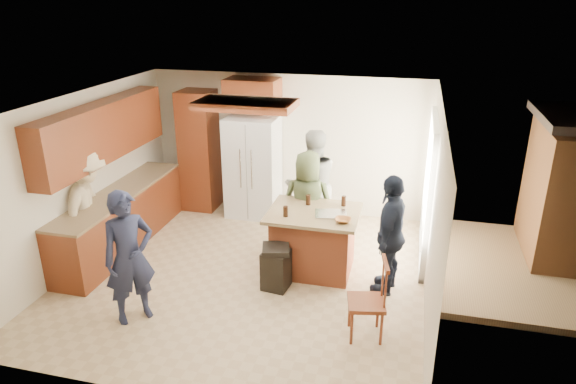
% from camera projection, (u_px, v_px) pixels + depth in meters
% --- Properties ---
extents(room_shell, '(8.00, 5.20, 5.00)m').
position_uv_depth(room_shell, '(560.00, 205.00, 7.61)').
color(room_shell, tan).
rests_on(room_shell, ground).
extents(person_front_left, '(0.75, 0.76, 1.69)m').
position_uv_depth(person_front_left, '(129.00, 257.00, 6.15)').
color(person_front_left, '#1C2039').
rests_on(person_front_left, ground).
extents(person_behind_left, '(1.04, 0.92, 1.83)m').
position_uv_depth(person_behind_left, '(312.00, 185.00, 8.24)').
color(person_behind_left, gray).
rests_on(person_behind_left, ground).
extents(person_behind_right, '(0.82, 0.55, 1.63)m').
position_uv_depth(person_behind_right, '(307.00, 203.00, 7.79)').
color(person_behind_right, '#343D23').
rests_on(person_behind_right, ground).
extents(person_side_right, '(0.66, 1.05, 1.66)m').
position_uv_depth(person_side_right, '(391.00, 234.00, 6.76)').
color(person_side_right, black).
rests_on(person_side_right, ground).
extents(person_counter, '(0.80, 1.24, 1.77)m').
position_uv_depth(person_counter, '(89.00, 207.00, 7.48)').
color(person_counter, tan).
rests_on(person_counter, ground).
extents(left_cabinetry, '(0.64, 3.00, 2.30)m').
position_uv_depth(left_cabinetry, '(115.00, 190.00, 7.95)').
color(left_cabinetry, maroon).
rests_on(left_cabinetry, ground).
extents(back_wall_units, '(1.80, 0.60, 2.45)m').
position_uv_depth(back_wall_units, '(212.00, 137.00, 9.21)').
color(back_wall_units, maroon).
rests_on(back_wall_units, ground).
extents(refrigerator, '(0.90, 0.76, 1.80)m').
position_uv_depth(refrigerator, '(253.00, 167.00, 9.14)').
color(refrigerator, white).
rests_on(refrigerator, ground).
extents(kitchen_island, '(1.28, 1.03, 0.93)m').
position_uv_depth(kitchen_island, '(313.00, 241.00, 7.38)').
color(kitchen_island, '#AC4D2C').
rests_on(kitchen_island, ground).
extents(island_items, '(0.94, 0.71, 0.15)m').
position_uv_depth(island_items, '(329.00, 213.00, 7.09)').
color(island_items, silver).
rests_on(island_items, kitchen_island).
extents(trash_bin, '(0.44, 0.44, 0.63)m').
position_uv_depth(trash_bin, '(276.00, 267.00, 6.99)').
color(trash_bin, black).
rests_on(trash_bin, ground).
extents(spindle_chair, '(0.50, 0.50, 0.99)m').
position_uv_depth(spindle_chair, '(368.00, 303.00, 5.95)').
color(spindle_chair, maroon).
rests_on(spindle_chair, ground).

